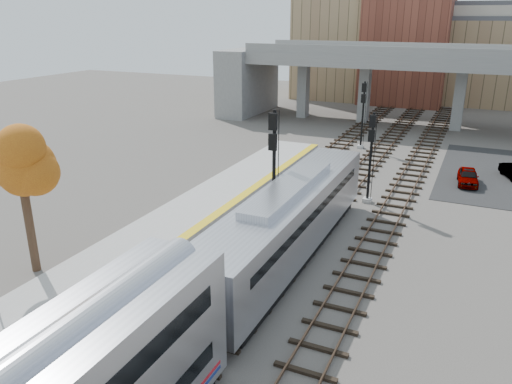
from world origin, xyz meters
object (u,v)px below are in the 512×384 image
Objects in this scene: locomotive at (289,220)px; car_a at (468,176)px; signal_mast_mid at (370,161)px; signal_mast_near at (273,173)px; signal_mast_far at (362,117)px; tree at (19,159)px.

car_a is at bearing 64.95° from locomotive.
locomotive is 10.77m from signal_mast_mid.
signal_mast_far is at bearing 90.00° from signal_mast_near.
locomotive is at bearing -53.21° from signal_mast_near.
signal_mast_mid is (4.10, 7.74, -0.78)m from signal_mast_near.
car_a is at bearing 51.00° from tree.
tree is at bearing -134.75° from signal_mast_near.
tree reaches higher than signal_mast_near.
car_a is (6.35, 7.31, -2.45)m from signal_mast_mid.
signal_mast_mid is 1.74× the size of car_a.
tree is at bearing -128.14° from signal_mast_mid.
signal_mast_mid is 9.99m from car_a.
signal_mast_far reaches higher than locomotive.
tree is (-13.62, -17.35, 2.97)m from signal_mast_mid.
signal_mast_near reaches higher than car_a.
signal_mast_far is (0.00, 22.90, -0.68)m from signal_mast_near.
car_a is at bearing -36.91° from signal_mast_far.
tree is (-9.52, -9.61, 2.19)m from signal_mast_near.
tree reaches higher than car_a.
signal_mast_near is 1.18× the size of signal_mast_mid.
locomotive is 2.49× the size of signal_mast_near.
signal_mast_mid is 22.25m from tree.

